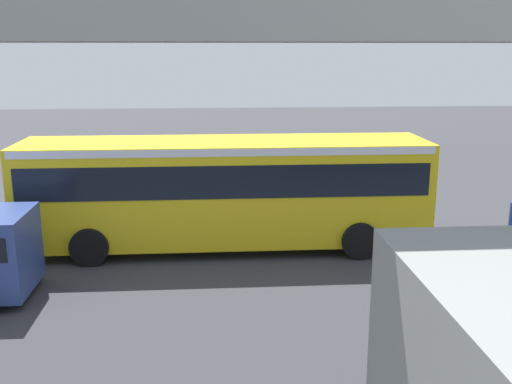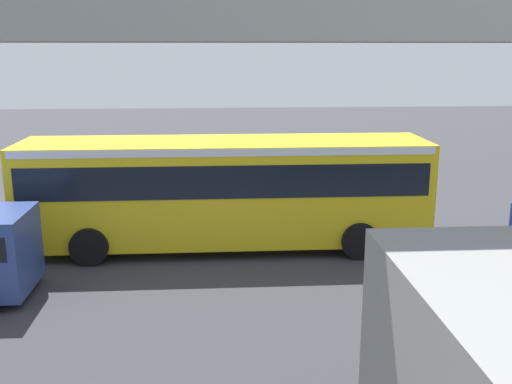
{
  "view_description": "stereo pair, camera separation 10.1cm",
  "coord_description": "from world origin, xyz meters",
  "views": [
    {
      "loc": [
        1.29,
        17.1,
        5.73
      ],
      "look_at": [
        0.09,
        0.44,
        1.6
      ],
      "focal_mm": 41.32,
      "sensor_mm": 36.0,
      "label": 1
    },
    {
      "loc": [
        1.19,
        17.1,
        5.73
      ],
      "look_at": [
        0.09,
        0.44,
        1.6
      ],
      "focal_mm": 41.32,
      "sensor_mm": 36.0,
      "label": 2
    }
  ],
  "objects": [
    {
      "name": "ground",
      "position": [
        0.0,
        0.0,
        0.0
      ],
      "size": [
        80.0,
        80.0,
        0.0
      ],
      "primitive_type": "plane",
      "color": "#38383D"
    },
    {
      "name": "city_bus",
      "position": [
        1.0,
        0.61,
        1.88
      ],
      "size": [
        11.54,
        2.85,
        3.15
      ],
      "color": "yellow",
      "rests_on": "ground"
    },
    {
      "name": "lane_dash_leftmost",
      "position": [
        -4.0,
        -3.02,
        0.0
      ],
      "size": [
        2.0,
        0.2,
        0.01
      ],
      "primitive_type": "cube",
      "color": "silver",
      "rests_on": "ground"
    },
    {
      "name": "lane_dash_left",
      "position": [
        0.0,
        -3.02,
        0.0
      ],
      "size": [
        2.0,
        0.2,
        0.01
      ],
      "primitive_type": "cube",
      "color": "silver",
      "rests_on": "ground"
    },
    {
      "name": "lane_dash_centre",
      "position": [
        4.0,
        -3.02,
        0.0
      ],
      "size": [
        2.0,
        0.2,
        0.01
      ],
      "primitive_type": "cube",
      "color": "silver",
      "rests_on": "ground"
    },
    {
      "name": "pedestrian_overpass",
      "position": [
        0.0,
        9.79,
        5.58
      ],
      "size": [
        30.93,
        2.6,
        7.38
      ],
      "color": "gray",
      "rests_on": "ground"
    }
  ]
}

